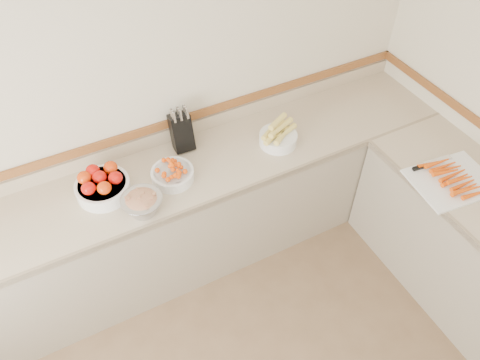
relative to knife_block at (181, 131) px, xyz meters
name	(u,v)px	position (x,y,z in m)	size (l,w,h in m)	color
back_wall	(141,98)	(-0.20, 0.11, 0.27)	(4.00, 4.00, 0.00)	beige
counter_back	(175,220)	(-0.20, -0.22, -0.58)	(4.00, 0.65, 1.08)	#C3AD8E
knife_block	(181,131)	(0.00, 0.00, 0.00)	(0.14, 0.17, 0.33)	black
tomato_bowl	(102,185)	(-0.60, -0.17, -0.06)	(0.33, 0.33, 0.16)	white
cherry_tomato_bowl	(173,173)	(-0.17, -0.25, -0.08)	(0.27, 0.27, 0.15)	white
corn_bowl	(278,136)	(0.59, -0.27, -0.07)	(0.28, 0.26, 0.19)	white
rhubarb_bowl	(142,203)	(-0.43, -0.42, -0.06)	(0.25, 0.25, 0.14)	#B2B2BA
cutting_board	(452,179)	(1.38, -1.08, -0.11)	(0.54, 0.45, 0.07)	white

